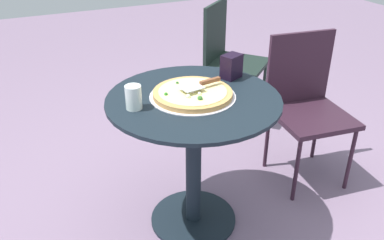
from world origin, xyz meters
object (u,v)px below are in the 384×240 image
drinking_cup (133,97)px  patio_chair_far (306,99)px  napkin_dispenser (231,66)px  pizza_server (201,84)px  patio_chair_near (228,53)px  patio_table (194,139)px  pizza_on_tray (192,94)px

drinking_cup → patio_chair_far: patio_chair_far is taller
napkin_dispenser → drinking_cup: bearing=169.5°
pizza_server → napkin_dispenser: size_ratio=1.75×
napkin_dispenser → patio_chair_near: bearing=37.6°
drinking_cup → napkin_dispenser: (-0.13, 0.56, 0.01)m
drinking_cup → patio_chair_far: bearing=97.4°
patio_table → patio_chair_near: 1.29m
pizza_on_tray → patio_chair_near: size_ratio=0.45×
patio_table → pizza_server: (-0.02, 0.05, 0.28)m
patio_table → pizza_server: bearing=109.0°
pizza_server → napkin_dispenser: 0.26m
drinking_cup → patio_chair_far: size_ratio=0.12×
pizza_server → drinking_cup: 0.33m
pizza_on_tray → patio_chair_far: size_ratio=0.46×
pizza_server → patio_chair_far: (-0.13, 0.76, -0.29)m
napkin_dispenser → pizza_on_tray: bearing=-179.2°
patio_table → patio_chair_near: size_ratio=0.92×
pizza_server → patio_chair_far: patio_chair_far is taller
napkin_dispenser → patio_chair_far: patio_chair_far is taller
pizza_server → drinking_cup: bearing=-88.4°
pizza_on_tray → patio_table: bearing=20.3°
drinking_cup → napkin_dispenser: bearing=102.9°
pizza_server → pizza_on_tray: bearing=-82.9°
pizza_on_tray → patio_chair_near: bearing=142.8°
patio_table → napkin_dispenser: napkin_dispenser is taller
napkin_dispenser → patio_chair_near: patio_chair_near is taller
napkin_dispenser → patio_chair_far: (-0.01, 0.53, -0.30)m
patio_table → patio_chair_far: 0.82m
patio_table → pizza_on_tray: pizza_on_tray is taller
patio_table → pizza_on_tray: 0.24m
napkin_dispenser → patio_table: bearing=-177.2°
pizza_on_tray → drinking_cup: drinking_cup is taller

